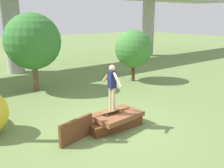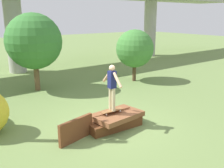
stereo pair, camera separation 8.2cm
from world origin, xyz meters
name	(u,v)px [view 1 (the left image)]	position (x,y,z in m)	size (l,w,h in m)	color
ground_plane	(112,126)	(0.00, 0.00, 0.00)	(80.00, 80.00, 0.00)	olive
scrap_pile	(114,120)	(0.05, -0.03, 0.24)	(2.02, 1.27, 0.53)	#5B3319
scrap_plank_loose	(76,130)	(-1.44, -0.15, 0.34)	(1.25, 0.40, 0.69)	brown
skateboard	(112,111)	(-0.04, -0.06, 0.60)	(0.80, 0.21, 0.09)	brown
skater	(112,85)	(-0.04, -0.06, 1.48)	(0.23, 1.03, 1.52)	#C6B78E
tree_behind_left	(33,42)	(-0.46, 5.70, 2.44)	(2.70, 2.70, 3.79)	brown
tree_behind_right	(134,49)	(4.70, 4.22, 1.85)	(2.12, 2.12, 2.92)	#4C3823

